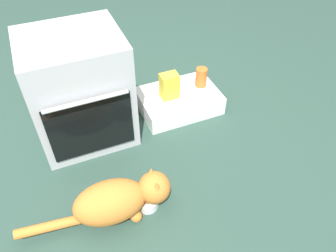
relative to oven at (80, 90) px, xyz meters
name	(u,v)px	position (x,y,z in m)	size (l,w,h in m)	color
ground	(104,183)	(-0.02, -0.46, -0.35)	(8.00, 8.00, 0.00)	#284238
oven	(80,90)	(0.00, 0.00, 0.00)	(0.57, 0.55, 0.70)	#B7BABF
pantry_cabinet	(179,101)	(0.66, -0.01, -0.28)	(0.55, 0.38, 0.14)	white
food_bowl	(147,202)	(0.17, -0.70, -0.32)	(0.12, 0.12, 0.08)	white
cat	(118,200)	(0.01, -0.69, -0.22)	(0.81, 0.25, 0.25)	#C6752D
snack_bag	(169,86)	(0.58, -0.02, -0.12)	(0.12, 0.09, 0.18)	yellow
sauce_jar	(201,77)	(0.84, 0.01, -0.14)	(0.08, 0.08, 0.14)	#D16023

